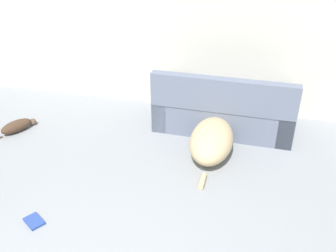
{
  "coord_description": "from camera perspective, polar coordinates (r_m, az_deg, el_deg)",
  "views": [
    {
      "loc": [
        1.1,
        -1.12,
        2.61
      ],
      "look_at": [
        0.31,
        2.13,
        0.69
      ],
      "focal_mm": 40.0,
      "sensor_mm": 36.0,
      "label": 1
    }
  ],
  "objects": [
    {
      "name": "wall_back",
      "position": [
        5.4,
        1.64,
        16.06
      ],
      "size": [
        7.72,
        0.06,
        2.65
      ],
      "color": "beige",
      "rests_on": "ground_plane"
    },
    {
      "name": "couch",
      "position": [
        5.12,
        8.46,
        2.39
      ],
      "size": [
        1.84,
        0.84,
        0.85
      ],
      "rotation": [
        0.0,
        0.0,
        3.12
      ],
      "color": "slate",
      "rests_on": "ground_plane"
    },
    {
      "name": "dog",
      "position": [
        4.61,
        6.76,
        -1.89
      ],
      "size": [
        0.53,
        1.4,
        0.41
      ],
      "rotation": [
        0.0,
        0.0,
        1.56
      ],
      "color": "tan",
      "rests_on": "ground_plane"
    },
    {
      "name": "cat",
      "position": [
        5.48,
        -21.97,
        -0.0
      ],
      "size": [
        0.36,
        0.57,
        0.16
      ],
      "rotation": [
        0.0,
        0.0,
        1.08
      ],
      "color": "#473323",
      "rests_on": "ground_plane"
    },
    {
      "name": "book_blue",
      "position": [
        3.94,
        -19.73,
        -13.51
      ],
      "size": [
        0.25,
        0.23,
        0.02
      ],
      "rotation": [
        0.0,
        0.0,
        -0.58
      ],
      "color": "#28428E",
      "rests_on": "ground_plane"
    }
  ]
}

